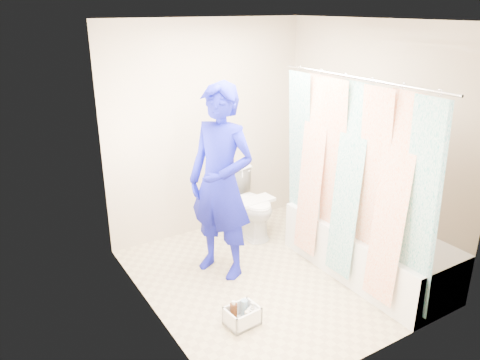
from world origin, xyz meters
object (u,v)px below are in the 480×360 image
toilet (248,203)px  plumber (221,183)px  cleaning_caddy (243,316)px  bathtub (368,248)px

toilet → plumber: plumber is taller
cleaning_caddy → bathtub: bearing=-3.0°
bathtub → toilet: 1.45m
plumber → cleaning_caddy: plumber is taller
bathtub → plumber: (-1.21, 0.78, 0.68)m
toilet → cleaning_caddy: (-0.93, -1.39, -0.31)m
cleaning_caddy → toilet: bearing=51.4°
toilet → cleaning_caddy: bearing=-127.1°
bathtub → cleaning_caddy: bathtub is taller
bathtub → toilet: (-0.55, 1.34, 0.12)m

